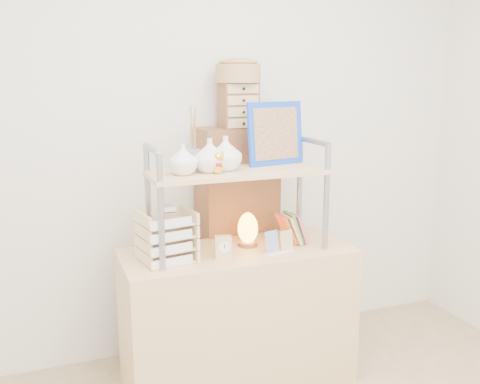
% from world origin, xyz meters
% --- Properties ---
extents(room_shell, '(3.42, 3.41, 2.61)m').
position_xyz_m(room_shell, '(0.00, 0.39, 1.69)').
color(room_shell, silver).
rests_on(room_shell, ground).
extents(desk, '(1.20, 0.50, 0.75)m').
position_xyz_m(desk, '(0.00, 1.20, 0.38)').
color(desk, tan).
rests_on(desk, ground).
extents(cabinet, '(0.46, 0.27, 1.35)m').
position_xyz_m(cabinet, '(0.14, 1.57, 0.68)').
color(cabinet, brown).
rests_on(cabinet, ground).
extents(hutch, '(0.90, 0.34, 0.75)m').
position_xyz_m(hutch, '(-0.03, 1.21, 1.20)').
color(hutch, gray).
rests_on(hutch, desk).
extents(letter_tray, '(0.26, 0.25, 0.28)m').
position_xyz_m(letter_tray, '(-0.38, 1.16, 0.86)').
color(letter_tray, '#D9B882').
rests_on(letter_tray, desk).
extents(salt_lamp, '(0.12, 0.11, 0.18)m').
position_xyz_m(salt_lamp, '(0.07, 1.25, 0.84)').
color(salt_lamp, brown).
rests_on(salt_lamp, desk).
extents(desk_clock, '(0.09, 0.05, 0.12)m').
position_xyz_m(desk_clock, '(-0.11, 1.11, 0.81)').
color(desk_clock, tan).
rests_on(desk_clock, desk).
extents(postcard_stand, '(0.17, 0.08, 0.12)m').
position_xyz_m(postcard_stand, '(0.19, 1.09, 0.78)').
color(postcard_stand, white).
rests_on(postcard_stand, desk).
extents(drawer_chest, '(0.20, 0.16, 0.25)m').
position_xyz_m(drawer_chest, '(0.14, 1.55, 1.48)').
color(drawer_chest, brown).
rests_on(drawer_chest, cabinet).
extents(woven_basket, '(0.25, 0.25, 0.10)m').
position_xyz_m(woven_basket, '(0.14, 1.55, 1.65)').
color(woven_basket, olive).
rests_on(woven_basket, drawer_chest).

